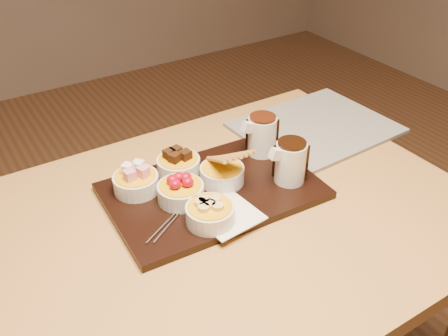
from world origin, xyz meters
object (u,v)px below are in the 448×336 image
serving_board (213,191)px  pitcher_milk_chocolate (262,136)px  bowl_strawberries (181,193)px  pitcher_dark_chocolate (290,163)px  newspaper (316,128)px  dining_table (198,260)px

serving_board → pitcher_milk_chocolate: pitcher_milk_chocolate is taller
bowl_strawberries → pitcher_dark_chocolate: bearing=-15.3°
pitcher_dark_chocolate → newspaper: (0.23, 0.17, -0.06)m
bowl_strawberries → pitcher_dark_chocolate: 0.25m
pitcher_dark_chocolate → bowl_strawberries: bearing=167.3°
bowl_strawberries → newspaper: (0.47, 0.10, -0.03)m
pitcher_dark_chocolate → pitcher_milk_chocolate: bearing=85.6°
pitcher_milk_chocolate → serving_board: bearing=-158.2°
serving_board → pitcher_dark_chocolate: 0.18m
newspaper → pitcher_dark_chocolate: bearing=-145.9°
pitcher_dark_chocolate → newspaper: pitcher_dark_chocolate is taller
dining_table → pitcher_milk_chocolate: (0.26, 0.13, 0.16)m
dining_table → pitcher_dark_chocolate: (0.25, 0.01, 0.16)m
bowl_strawberries → pitcher_milk_chocolate: bearing=13.7°
serving_board → newspaper: bearing=17.2°
serving_board → pitcher_dark_chocolate: size_ratio=4.84×
bowl_strawberries → pitcher_milk_chocolate: pitcher_milk_chocolate is taller
serving_board → pitcher_dark_chocolate: bearing=-20.0°
bowl_strawberries → newspaper: bearing=12.3°
dining_table → pitcher_dark_chocolate: 0.30m
newspaper → bowl_strawberries: bearing=-170.0°
bowl_strawberries → newspaper: size_ratio=0.25×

